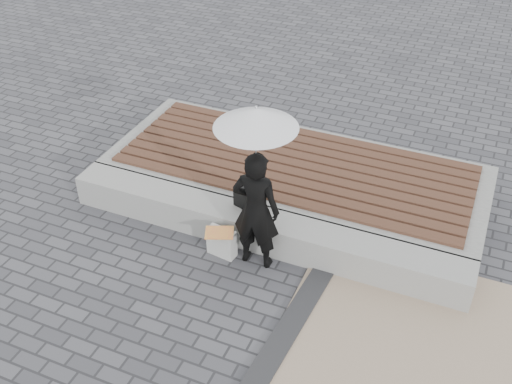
{
  "coord_description": "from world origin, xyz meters",
  "views": [
    {
      "loc": [
        2.19,
        -3.65,
        4.88
      ],
      "look_at": [
        0.09,
        1.27,
        1.0
      ],
      "focal_mm": 42.9,
      "sensor_mm": 36.0,
      "label": 1
    }
  ],
  "objects_px": {
    "handbag": "(249,199)",
    "woman": "(256,210)",
    "canvas_tote": "(222,242)",
    "seating_ledge": "(260,229)",
    "parasol": "(256,118)"
  },
  "relations": [
    {
      "from": "seating_ledge",
      "to": "parasol",
      "type": "xyz_separation_m",
      "value": [
        0.09,
        -0.33,
        1.71
      ]
    },
    {
      "from": "seating_ledge",
      "to": "canvas_tote",
      "type": "relative_size",
      "value": 13.85
    },
    {
      "from": "parasol",
      "to": "canvas_tote",
      "type": "bearing_deg",
      "value": -173.55
    },
    {
      "from": "parasol",
      "to": "handbag",
      "type": "height_order",
      "value": "parasol"
    },
    {
      "from": "seating_ledge",
      "to": "canvas_tote",
      "type": "bearing_deg",
      "value": -130.91
    },
    {
      "from": "handbag",
      "to": "canvas_tote",
      "type": "height_order",
      "value": "handbag"
    },
    {
      "from": "seating_ledge",
      "to": "handbag",
      "type": "bearing_deg",
      "value": 155.81
    },
    {
      "from": "handbag",
      "to": "canvas_tote",
      "type": "relative_size",
      "value": 1.07
    },
    {
      "from": "handbag",
      "to": "woman",
      "type": "bearing_deg",
      "value": -39.39
    },
    {
      "from": "woman",
      "to": "canvas_tote",
      "type": "relative_size",
      "value": 4.15
    },
    {
      "from": "parasol",
      "to": "handbag",
      "type": "relative_size",
      "value": 2.9
    },
    {
      "from": "woman",
      "to": "canvas_tote",
      "type": "xyz_separation_m",
      "value": [
        -0.42,
        -0.05,
        -0.57
      ]
    },
    {
      "from": "seating_ledge",
      "to": "handbag",
      "type": "height_order",
      "value": "handbag"
    },
    {
      "from": "seating_ledge",
      "to": "parasol",
      "type": "distance_m",
      "value": 1.75
    },
    {
      "from": "parasol",
      "to": "handbag",
      "type": "bearing_deg",
      "value": 122.98
    }
  ]
}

